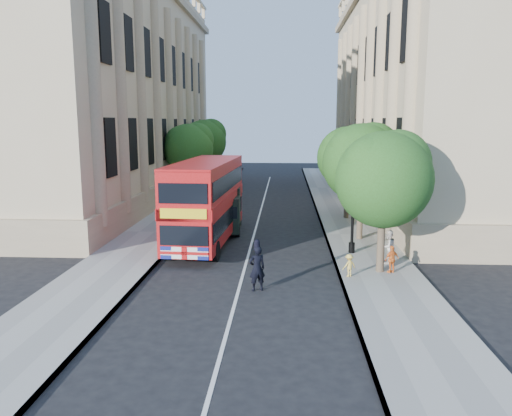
% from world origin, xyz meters
% --- Properties ---
extents(ground, '(120.00, 120.00, 0.00)m').
position_xyz_m(ground, '(0.00, 0.00, 0.00)').
color(ground, black).
rests_on(ground, ground).
extents(pavement_right, '(3.50, 80.00, 0.12)m').
position_xyz_m(pavement_right, '(5.75, 10.00, 0.06)').
color(pavement_right, gray).
rests_on(pavement_right, ground).
extents(pavement_left, '(3.50, 80.00, 0.12)m').
position_xyz_m(pavement_left, '(-5.75, 10.00, 0.06)').
color(pavement_left, gray).
rests_on(pavement_left, ground).
extents(building_right, '(12.00, 38.00, 18.00)m').
position_xyz_m(building_right, '(13.80, 24.00, 9.00)').
color(building_right, tan).
rests_on(building_right, ground).
extents(building_left, '(12.00, 38.00, 18.00)m').
position_xyz_m(building_left, '(-13.80, 24.00, 9.00)').
color(building_left, tan).
rests_on(building_left, ground).
extents(tree_right_near, '(4.00, 4.00, 6.08)m').
position_xyz_m(tree_right_near, '(5.84, 3.03, 4.25)').
color(tree_right_near, '#473828').
rests_on(tree_right_near, ground).
extents(tree_right_mid, '(4.20, 4.20, 6.37)m').
position_xyz_m(tree_right_mid, '(5.84, 9.03, 4.45)').
color(tree_right_mid, '#473828').
rests_on(tree_right_mid, ground).
extents(tree_right_far, '(4.00, 4.00, 6.15)m').
position_xyz_m(tree_right_far, '(5.84, 15.03, 4.31)').
color(tree_right_far, '#473828').
rests_on(tree_right_far, ground).
extents(tree_left_far, '(4.00, 4.00, 6.30)m').
position_xyz_m(tree_left_far, '(-5.96, 22.03, 4.44)').
color(tree_left_far, '#473828').
rests_on(tree_left_far, ground).
extents(tree_left_back, '(4.20, 4.20, 6.65)m').
position_xyz_m(tree_left_back, '(-5.96, 30.03, 4.71)').
color(tree_left_back, '#473828').
rests_on(tree_left_back, ground).
extents(lamp_post, '(0.32, 0.32, 5.16)m').
position_xyz_m(lamp_post, '(5.00, 6.00, 2.51)').
color(lamp_post, black).
rests_on(lamp_post, pavement_right).
extents(double_decker_bus, '(2.97, 9.41, 4.29)m').
position_xyz_m(double_decker_bus, '(-2.36, 7.80, 2.37)').
color(double_decker_bus, '#A50B0C').
rests_on(double_decker_bus, ground).
extents(box_van, '(2.13, 4.67, 2.62)m').
position_xyz_m(box_van, '(-1.81, 11.01, 1.28)').
color(box_van, black).
rests_on(box_van, ground).
extents(police_constable, '(0.75, 0.62, 1.75)m').
position_xyz_m(police_constable, '(0.71, 0.59, 0.88)').
color(police_constable, black).
rests_on(police_constable, ground).
extents(woman_pedestrian, '(0.93, 0.89, 1.51)m').
position_xyz_m(woman_pedestrian, '(6.38, 4.26, 0.87)').
color(woman_pedestrian, silver).
rests_on(woman_pedestrian, pavement_right).
extents(child_a, '(0.74, 0.56, 1.17)m').
position_xyz_m(child_a, '(6.25, 2.82, 0.70)').
color(child_a, orange).
rests_on(child_a, pavement_right).
extents(child_b, '(0.70, 0.59, 0.93)m').
position_xyz_m(child_b, '(4.40, 2.21, 0.59)').
color(child_b, '#E0BB4C').
rests_on(child_b, pavement_right).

